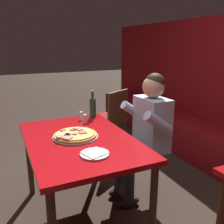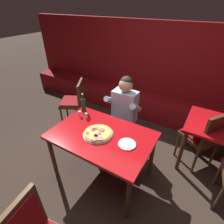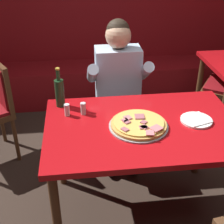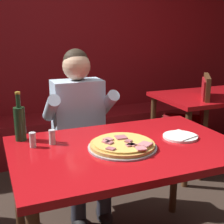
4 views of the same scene
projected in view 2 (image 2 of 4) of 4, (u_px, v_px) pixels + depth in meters
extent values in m
plane|color=#33261E|center=(103.00, 174.00, 2.63)|extent=(24.00, 24.00, 0.00)
cube|color=maroon|center=(159.00, 70.00, 3.68)|extent=(6.80, 0.16, 1.90)
cube|color=maroon|center=(150.00, 106.00, 3.84)|extent=(6.46, 0.48, 0.46)
cylinder|color=#4C2D19|center=(53.00, 158.00, 2.42)|extent=(0.06, 0.06, 0.73)
cylinder|color=#4C2D19|center=(128.00, 199.00, 1.91)|extent=(0.06, 0.06, 0.73)
cylinder|color=#4C2D19|center=(86.00, 129.00, 2.94)|extent=(0.06, 0.06, 0.73)
cylinder|color=#4C2D19|center=(152.00, 156.00, 2.44)|extent=(0.06, 0.06, 0.73)
cube|color=#B20F14|center=(102.00, 136.00, 2.22)|extent=(1.28, 0.85, 0.04)
cylinder|color=#9E9EA3|center=(98.00, 134.00, 2.20)|extent=(0.38, 0.38, 0.01)
cylinder|color=#C69347|center=(98.00, 133.00, 2.20)|extent=(0.36, 0.36, 0.02)
cylinder|color=#E0B251|center=(98.00, 132.00, 2.19)|extent=(0.32, 0.32, 0.01)
cube|color=#A85B66|center=(102.00, 130.00, 2.22)|extent=(0.07, 0.07, 0.01)
cube|color=#B76670|center=(94.00, 129.00, 2.24)|extent=(0.05, 0.05, 0.01)
cube|color=#A85B66|center=(87.00, 133.00, 2.17)|extent=(0.05, 0.06, 0.01)
cube|color=#A85B66|center=(99.00, 133.00, 2.16)|extent=(0.05, 0.05, 0.01)
cube|color=#C6757A|center=(94.00, 139.00, 2.07)|extent=(0.06, 0.06, 0.01)
cube|color=#B76670|center=(96.00, 136.00, 2.12)|extent=(0.05, 0.04, 0.01)
cube|color=#A85B66|center=(93.00, 130.00, 2.22)|extent=(0.05, 0.05, 0.01)
cube|color=#C6757A|center=(100.00, 139.00, 2.08)|extent=(0.09, 0.09, 0.01)
cube|color=#C6757A|center=(96.00, 128.00, 2.25)|extent=(0.06, 0.06, 0.01)
cube|color=#C6757A|center=(96.00, 136.00, 2.12)|extent=(0.06, 0.06, 0.01)
cylinder|color=white|center=(127.00, 144.00, 2.05)|extent=(0.21, 0.21, 0.01)
cube|color=white|center=(127.00, 143.00, 2.05)|extent=(0.19, 0.19, 0.01)
cylinder|color=#19381E|center=(83.00, 105.00, 2.62)|extent=(0.07, 0.07, 0.20)
cylinder|color=#19381E|center=(83.00, 97.00, 2.54)|extent=(0.03, 0.03, 0.08)
cylinder|color=#B29933|center=(82.00, 94.00, 2.52)|extent=(0.03, 0.03, 0.01)
cylinder|color=silver|center=(80.00, 114.00, 2.53)|extent=(0.04, 0.04, 0.07)
cylinder|color=silver|center=(80.00, 115.00, 2.54)|extent=(0.03, 0.03, 0.04)
cylinder|color=silver|center=(80.00, 112.00, 2.51)|extent=(0.04, 0.04, 0.01)
cylinder|color=silver|center=(86.00, 116.00, 2.49)|extent=(0.04, 0.04, 0.07)
cylinder|color=#B23323|center=(86.00, 117.00, 2.49)|extent=(0.03, 0.03, 0.04)
cylinder|color=silver|center=(86.00, 114.00, 2.46)|extent=(0.04, 0.04, 0.01)
ellipsoid|color=black|center=(110.00, 149.00, 3.01)|extent=(0.11, 0.24, 0.09)
ellipsoid|color=black|center=(120.00, 153.00, 2.92)|extent=(0.11, 0.24, 0.09)
cylinder|color=#282833|center=(110.00, 141.00, 2.91)|extent=(0.11, 0.11, 0.43)
cylinder|color=#282833|center=(120.00, 145.00, 2.82)|extent=(0.11, 0.11, 0.43)
cube|color=#282833|center=(118.00, 126.00, 2.78)|extent=(0.34, 0.40, 0.12)
cube|color=silver|center=(125.00, 106.00, 2.78)|extent=(0.38, 0.22, 0.52)
cylinder|color=silver|center=(110.00, 100.00, 2.78)|extent=(0.09, 0.30, 0.25)
cylinder|color=silver|center=(136.00, 108.00, 2.58)|extent=(0.09, 0.30, 0.25)
sphere|color=#D6A884|center=(126.00, 85.00, 2.58)|extent=(0.21, 0.21, 0.21)
sphere|color=#2D2319|center=(126.00, 82.00, 2.57)|extent=(0.19, 0.19, 0.19)
cylinder|color=#4C2D19|center=(67.00, 108.00, 3.79)|extent=(0.04, 0.04, 0.45)
cylinder|color=#4C2D19|center=(62.00, 118.00, 3.47)|extent=(0.04, 0.04, 0.45)
cylinder|color=#4C2D19|center=(84.00, 108.00, 3.78)|extent=(0.04, 0.04, 0.45)
cylinder|color=#4C2D19|center=(81.00, 119.00, 3.46)|extent=(0.04, 0.04, 0.45)
cube|color=#4C2D19|center=(72.00, 103.00, 3.49)|extent=(0.60, 0.60, 0.05)
cube|color=maroon|center=(72.00, 101.00, 3.47)|extent=(0.55, 0.55, 0.03)
cube|color=#4C2D19|center=(81.00, 92.00, 3.35)|extent=(0.25, 0.40, 0.42)
cube|color=maroon|center=(79.00, 92.00, 3.35)|extent=(0.20, 0.33, 0.36)
cylinder|color=#4C2D19|center=(218.00, 174.00, 2.36)|extent=(0.04, 0.04, 0.45)
cylinder|color=#4C2D19|center=(219.00, 198.00, 2.07)|extent=(0.04, 0.04, 0.45)
cylinder|color=#4C2D19|center=(194.00, 138.00, 2.95)|extent=(0.04, 0.04, 0.47)
cylinder|color=#4C2D19|center=(177.00, 145.00, 2.82)|extent=(0.04, 0.04, 0.47)
cylinder|color=#4C2D19|center=(214.00, 153.00, 2.66)|extent=(0.04, 0.04, 0.47)
cylinder|color=#4C2D19|center=(195.00, 161.00, 2.53)|extent=(0.04, 0.04, 0.47)
cube|color=#4C2D19|center=(199.00, 136.00, 2.60)|extent=(0.61, 0.61, 0.05)
cube|color=maroon|center=(200.00, 134.00, 2.58)|extent=(0.56, 0.56, 0.03)
cube|color=#4C2D19|center=(216.00, 130.00, 2.31)|extent=(0.28, 0.38, 0.47)
cube|color=maroon|center=(215.00, 129.00, 2.33)|extent=(0.23, 0.31, 0.40)
cylinder|color=#4C2D19|center=(181.00, 151.00, 2.52)|extent=(0.06, 0.06, 0.73)
cylinder|color=#4C2D19|center=(189.00, 129.00, 2.96)|extent=(0.06, 0.06, 0.73)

